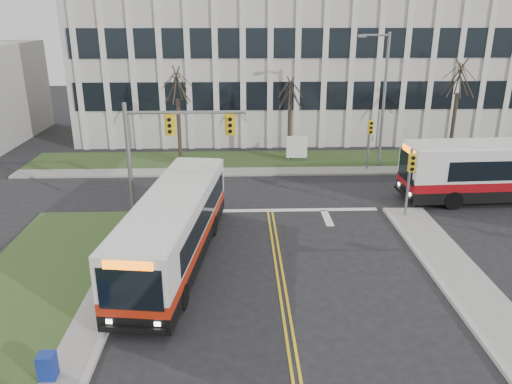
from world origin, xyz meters
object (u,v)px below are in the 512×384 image
object	(u,v)px
directory_sign	(297,147)
newspaper_box_blue	(48,368)
bus_main	(175,229)
streetlight	(382,94)

from	to	relation	value
directory_sign	newspaper_box_blue	size ratio (longest dim) A/B	2.11
bus_main	newspaper_box_blue	xyz separation A→B (m)	(-2.89, -7.57, -1.07)
newspaper_box_blue	streetlight	bearing A→B (deg)	52.32
streetlight	newspaper_box_blue	world-z (taller)	streetlight
directory_sign	bus_main	size ratio (longest dim) A/B	0.17
newspaper_box_blue	directory_sign	bearing A→B (deg)	64.55
directory_sign	bus_main	xyz separation A→B (m)	(-6.98, -15.16, 0.37)
streetlight	newspaper_box_blue	bearing A→B (deg)	-125.70
streetlight	newspaper_box_blue	distance (m)	26.81
bus_main	newspaper_box_blue	world-z (taller)	bus_main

